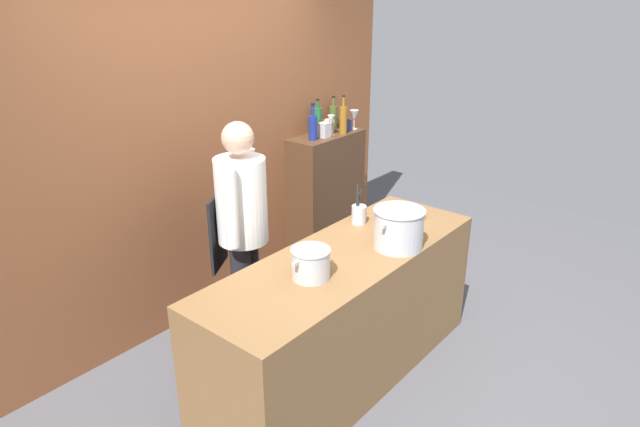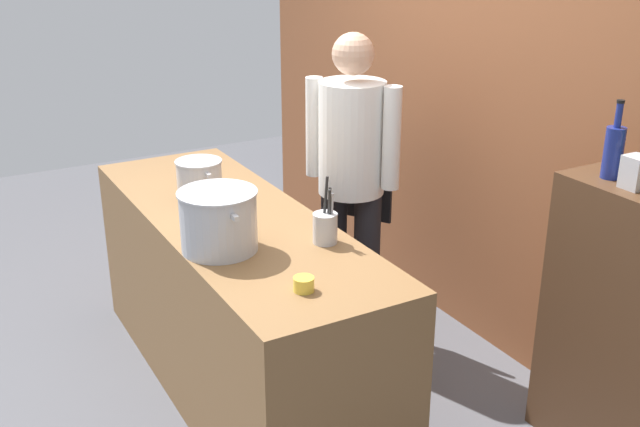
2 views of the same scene
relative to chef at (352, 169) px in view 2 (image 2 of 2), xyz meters
The scene contains 11 objects.
ground_plane 1.23m from the chef, 77.39° to the right, with size 8.00×8.00×0.00m, color #4C4C51.
brick_back_panel 0.87m from the chef, 76.03° to the left, with size 4.40×0.10×3.00m, color brown.
prep_counter 0.91m from the chef, 77.39° to the right, with size 2.13×0.70×0.90m, color brown.
bar_cabinet 1.57m from the chef, 17.17° to the left, with size 0.76×0.32×1.21m, color #472D1C.
chef is the anchor object (origin of this frame).
stockpot_large 1.05m from the chef, 62.85° to the right, with size 0.39×0.33×0.25m.
stockpot_small 0.78m from the chef, 103.43° to the right, with size 0.29×0.23×0.18m.
utensil_crock 0.81m from the chef, 39.40° to the right, with size 0.10×0.10×0.29m.
butter_jar 1.26m from the chef, 39.56° to the right, with size 0.08×0.08×0.05m, color yellow.
wine_bottle_cobalt 1.37m from the chef, 18.94° to the left, with size 0.08×0.08×0.31m.
spice_tin_silver 1.47m from the chef, 16.48° to the left, with size 0.09×0.09×0.13m, color #B2B2B7.
Camera 2 is at (3.01, -1.24, 2.18)m, focal length 42.70 mm.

